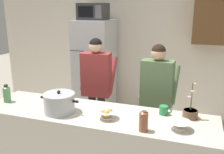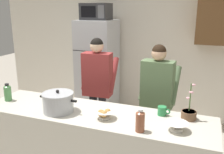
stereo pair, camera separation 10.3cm
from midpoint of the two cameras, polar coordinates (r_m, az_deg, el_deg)
The scene contains 13 objects.
back_wall_unit at distance 4.66m, azimuth 11.33°, elevation 7.52°, with size 6.00×0.48×2.60m.
kitchen_island at distance 2.95m, azimuth -2.92°, elevation -16.20°, with size 2.52×0.68×0.92m, color beige.
refrigerator at distance 4.65m, azimuth -2.64°, elevation 1.65°, with size 0.64×0.68×1.79m.
microwave at distance 4.49m, azimuth -2.92°, elevation 14.47°, with size 0.48×0.37×0.28m.
person_near_pot at distance 3.62m, azimuth -2.44°, elevation -0.79°, with size 0.51×0.43×1.60m.
person_by_sink at distance 3.29m, azimuth 11.01°, elevation -3.17°, with size 0.50×0.43×1.57m.
cooking_pot at distance 2.77m, azimuth -10.96°, elevation -5.58°, with size 0.44×0.33×0.25m.
coffee_mug at distance 2.71m, azimuth 12.31°, elevation -7.45°, with size 0.13×0.09×0.10m.
bread_bowl at distance 2.57m, azimuth -0.55°, elevation -8.27°, with size 0.20×0.20×0.10m.
empty_bowl at distance 2.43m, azimuth 15.53°, elevation -10.55°, with size 0.21×0.21×0.08m.
bottle_near_edge at distance 2.32m, azimuth 7.62°, elevation -9.69°, with size 0.08×0.08×0.22m.
bottle_mid_counter at distance 3.26m, azimuth -21.55°, elevation -3.22°, with size 0.09×0.09×0.21m.
potted_orchid at distance 2.69m, azimuth 17.93°, elevation -7.84°, with size 0.15×0.15×0.38m.
Camera 2 is at (1.07, -2.27, 2.01)m, focal length 40.72 mm.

